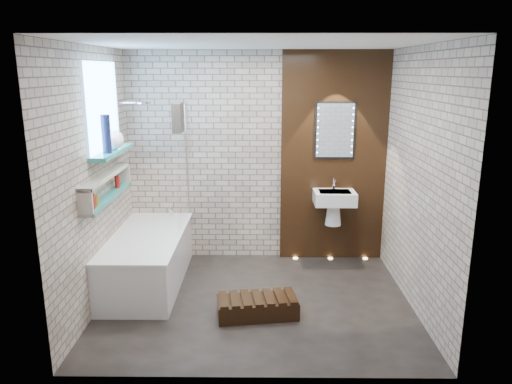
{
  "coord_description": "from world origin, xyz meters",
  "views": [
    {
      "loc": [
        0.05,
        -4.66,
        2.36
      ],
      "look_at": [
        0.0,
        0.15,
        1.15
      ],
      "focal_mm": 34.03,
      "sensor_mm": 36.0,
      "label": 1
    }
  ],
  "objects_px": {
    "led_mirror": "(335,130)",
    "bathtub": "(148,259)",
    "bath_screen": "(182,166)",
    "washbasin": "(334,202)",
    "walnut_step": "(257,307)"
  },
  "relations": [
    {
      "from": "led_mirror",
      "to": "bathtub",
      "type": "bearing_deg",
      "value": -160.22
    },
    {
      "from": "bath_screen",
      "to": "washbasin",
      "type": "bearing_deg",
      "value": 5.78
    },
    {
      "from": "bathtub",
      "to": "led_mirror",
      "type": "xyz_separation_m",
      "value": [
        2.17,
        0.78,
        1.36
      ]
    },
    {
      "from": "bathtub",
      "to": "walnut_step",
      "type": "relative_size",
      "value": 2.22
    },
    {
      "from": "led_mirror",
      "to": "walnut_step",
      "type": "relative_size",
      "value": 0.89
    },
    {
      "from": "washbasin",
      "to": "walnut_step",
      "type": "height_order",
      "value": "washbasin"
    },
    {
      "from": "walnut_step",
      "to": "washbasin",
      "type": "bearing_deg",
      "value": 55.84
    },
    {
      "from": "washbasin",
      "to": "walnut_step",
      "type": "bearing_deg",
      "value": -124.16
    },
    {
      "from": "bathtub",
      "to": "walnut_step",
      "type": "height_order",
      "value": "bathtub"
    },
    {
      "from": "bath_screen",
      "to": "bathtub",
      "type": "bearing_deg",
      "value": -128.9
    },
    {
      "from": "washbasin",
      "to": "bathtub",
      "type": "bearing_deg",
      "value": -163.99
    },
    {
      "from": "bath_screen",
      "to": "walnut_step",
      "type": "relative_size",
      "value": 1.79
    },
    {
      "from": "bathtub",
      "to": "washbasin",
      "type": "relative_size",
      "value": 3.0
    },
    {
      "from": "bath_screen",
      "to": "led_mirror",
      "type": "height_order",
      "value": "led_mirror"
    },
    {
      "from": "bathtub",
      "to": "led_mirror",
      "type": "bearing_deg",
      "value": 19.78
    }
  ]
}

